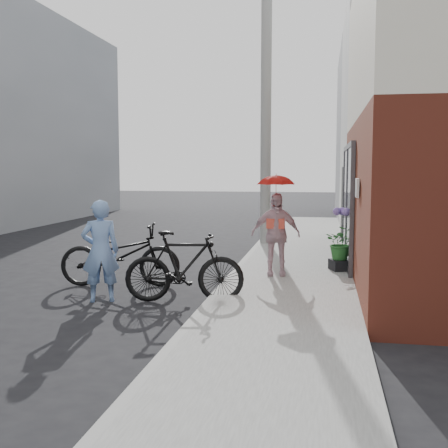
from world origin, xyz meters
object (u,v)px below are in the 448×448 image
(bike_right, at_px, (184,267))
(utility_pole, at_px, (266,116))
(kimono_woman, at_px, (276,234))
(bike_left, at_px, (120,255))
(planter, at_px, (341,265))
(officer, at_px, (100,251))

(bike_right, bearing_deg, utility_pole, -14.81)
(utility_pole, xyz_separation_m, kimono_woman, (0.66, -4.50, -2.60))
(bike_left, distance_m, kimono_woman, 2.89)
(kimono_woman, distance_m, planter, 1.59)
(planter, bearing_deg, officer, -143.84)
(officer, height_order, planter, officer)
(utility_pole, height_order, planter, utility_pole)
(utility_pole, bearing_deg, kimono_woman, -81.61)
(officer, xyz_separation_m, bike_left, (-0.11, 1.17, -0.25))
(officer, bearing_deg, utility_pole, -129.45)
(officer, distance_m, kimono_woman, 3.34)
(utility_pole, relative_size, officer, 4.28)
(planter, bearing_deg, bike_left, -157.44)
(utility_pole, relative_size, bike_right, 3.68)
(officer, height_order, bike_left, officer)
(utility_pole, bearing_deg, planter, -63.20)
(kimono_woman, bearing_deg, bike_left, -168.83)
(bike_left, height_order, bike_right, bike_right)
(bike_left, relative_size, kimono_woman, 1.39)
(bike_right, bearing_deg, kimono_woman, -43.58)
(utility_pole, distance_m, bike_right, 7.05)
(utility_pole, height_order, bike_right, utility_pole)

